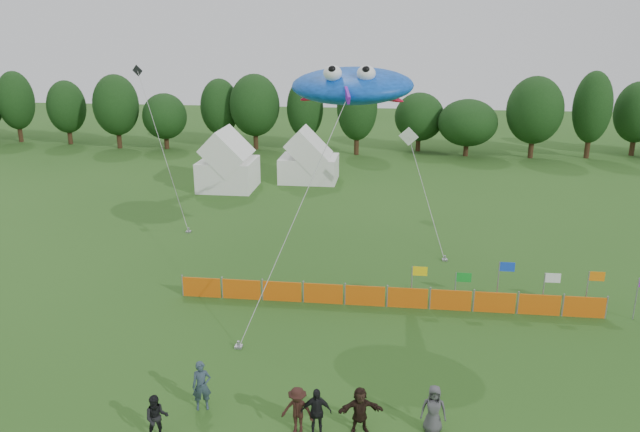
# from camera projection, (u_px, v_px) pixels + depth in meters

# --- Properties ---
(ground) EXTENTS (160.00, 160.00, 0.00)m
(ground) POSITION_uv_depth(u_px,v_px,m) (299.00, 409.00, 21.77)
(ground) COLOR #234C16
(ground) RESTS_ON ground
(treeline) EXTENTS (104.57, 8.78, 8.36)m
(treeline) POSITION_uv_depth(u_px,v_px,m) (383.00, 112.00, 62.90)
(treeline) COLOR #382314
(treeline) RESTS_ON ground
(tent_left) EXTENTS (4.40, 4.40, 3.89)m
(tent_left) POSITION_uv_depth(u_px,v_px,m) (228.00, 165.00, 49.98)
(tent_left) COLOR white
(tent_left) RESTS_ON ground
(tent_right) EXTENTS (4.85, 3.88, 3.42)m
(tent_right) POSITION_uv_depth(u_px,v_px,m) (309.00, 161.00, 52.49)
(tent_right) COLOR white
(tent_right) RESTS_ON ground
(barrier_fence) EXTENTS (19.90, 0.06, 1.00)m
(barrier_fence) POSITION_uv_depth(u_px,v_px,m) (386.00, 297.00, 29.43)
(barrier_fence) COLOR #D0570B
(barrier_fence) RESTS_ON ground
(flag_row) EXTENTS (10.73, 0.61, 2.30)m
(flag_row) POSITION_uv_depth(u_px,v_px,m) (525.00, 284.00, 28.68)
(flag_row) COLOR gray
(flag_row) RESTS_ON ground
(spectator_a) EXTENTS (0.76, 0.62, 1.81)m
(spectator_a) POSITION_uv_depth(u_px,v_px,m) (202.00, 386.00, 21.51)
(spectator_a) COLOR #2B3B47
(spectator_a) RESTS_ON ground
(spectator_b) EXTENTS (0.93, 0.83, 1.58)m
(spectator_b) POSITION_uv_depth(u_px,v_px,m) (157.00, 418.00, 19.96)
(spectator_b) COLOR black
(spectator_b) RESTS_ON ground
(spectator_c) EXTENTS (1.15, 0.75, 1.67)m
(spectator_c) POSITION_uv_depth(u_px,v_px,m) (297.00, 411.00, 20.25)
(spectator_c) COLOR black
(spectator_c) RESTS_ON ground
(spectator_d) EXTENTS (1.04, 0.55, 1.70)m
(spectator_d) POSITION_uv_depth(u_px,v_px,m) (316.00, 412.00, 20.16)
(spectator_d) COLOR black
(spectator_d) RESTS_ON ground
(spectator_e) EXTENTS (0.86, 0.58, 1.71)m
(spectator_e) POSITION_uv_depth(u_px,v_px,m) (434.00, 410.00, 20.28)
(spectator_e) COLOR #424145
(spectator_e) RESTS_ON ground
(spectator_f) EXTENTS (1.55, 0.80, 1.60)m
(spectator_f) POSITION_uv_depth(u_px,v_px,m) (360.00, 410.00, 20.36)
(spectator_f) COLOR black
(spectator_f) RESTS_ON ground
(stingray_kite) EXTENTS (7.76, 14.84, 11.18)m
(stingray_kite) POSITION_uv_depth(u_px,v_px,m) (353.00, 85.00, 29.20)
(stingray_kite) COLOR blue
(stingray_kite) RESTS_ON ground
(small_kite_white) EXTENTS (2.97, 11.24, 5.84)m
(small_kite_white) POSITION_uv_depth(u_px,v_px,m) (416.00, 161.00, 42.19)
(small_kite_white) COLOR white
(small_kite_white) RESTS_ON ground
(small_kite_dark) EXTENTS (6.37, 7.95, 9.99)m
(small_kite_dark) POSITION_uv_depth(u_px,v_px,m) (157.00, 132.00, 43.00)
(small_kite_dark) COLOR black
(small_kite_dark) RESTS_ON ground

